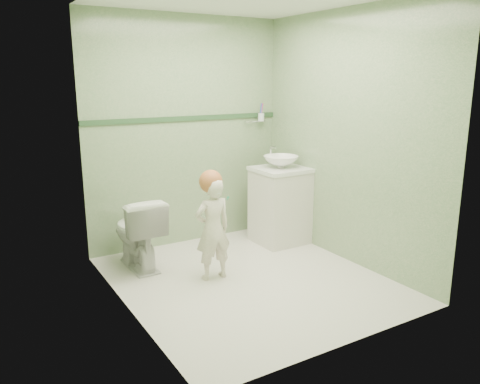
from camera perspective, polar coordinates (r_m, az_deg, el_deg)
ground at (r=4.37m, az=1.03°, el=-10.39°), size 2.50×2.50×0.00m
room_shell at (r=4.03m, az=1.10°, el=5.38°), size 2.50×2.54×2.40m
trim_stripe at (r=5.10m, az=-6.39°, el=8.71°), size 2.20×0.02×0.05m
vanity at (r=5.23m, az=4.78°, el=-1.72°), size 0.52×0.50×0.80m
counter at (r=5.14m, az=4.87°, el=2.69°), size 0.54×0.52×0.04m
basin at (r=5.12m, az=4.89°, el=3.62°), size 0.37×0.37×0.13m
faucet at (r=5.26m, az=3.72°, el=4.78°), size 0.03×0.13×0.18m
cup_holder at (r=5.49m, az=2.45°, el=8.91°), size 0.26×0.07×0.21m
toilet at (r=4.63m, az=-12.13°, el=-4.72°), size 0.40×0.68×0.69m
toddler at (r=4.25m, az=-3.26°, el=-4.45°), size 0.34×0.23×0.92m
hair_cap at (r=4.16m, az=-3.50°, el=1.26°), size 0.21×0.21×0.21m
teal_toothbrush at (r=4.09m, az=-1.60°, el=-0.67°), size 0.11×0.13×0.08m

